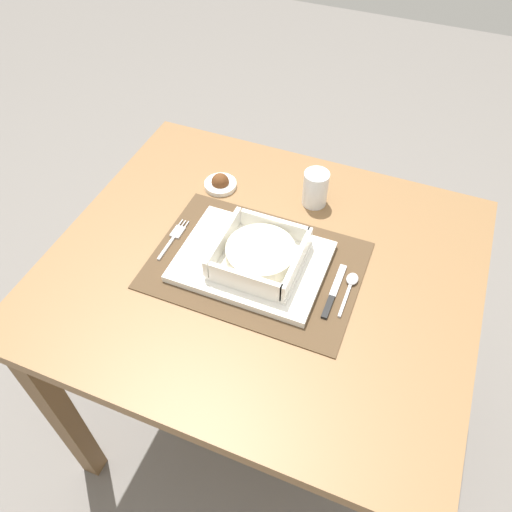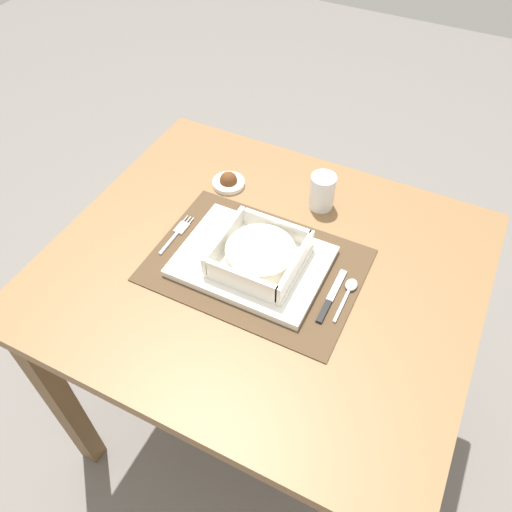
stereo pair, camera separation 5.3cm
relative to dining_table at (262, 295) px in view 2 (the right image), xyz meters
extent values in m
plane|color=slate|center=(0.00, 0.00, -0.62)|extent=(6.00, 6.00, 0.00)
cube|color=brown|center=(0.00, 0.00, 0.09)|extent=(0.88, 0.77, 0.03)
cube|color=brown|center=(-0.39, -0.33, -0.27)|extent=(0.05, 0.05, 0.70)
cube|color=brown|center=(-0.39, 0.33, -0.27)|extent=(0.05, 0.05, 0.70)
cube|color=brown|center=(0.39, 0.33, -0.27)|extent=(0.05, 0.05, 0.70)
cube|color=#4C3823|center=(-0.01, -0.01, 0.11)|extent=(0.43, 0.30, 0.00)
cube|color=white|center=(-0.02, -0.01, 0.12)|extent=(0.30, 0.22, 0.02)
cube|color=white|center=(0.00, -0.01, 0.13)|extent=(0.17, 0.17, 0.01)
cube|color=white|center=(-0.08, -0.01, 0.16)|extent=(0.01, 0.17, 0.04)
cube|color=white|center=(0.08, -0.01, 0.16)|extent=(0.01, 0.17, 0.04)
cube|color=white|center=(0.00, -0.09, 0.16)|extent=(0.15, 0.01, 0.04)
cube|color=white|center=(0.00, 0.07, 0.16)|extent=(0.15, 0.01, 0.04)
cylinder|color=beige|center=(0.00, -0.01, 0.15)|extent=(0.14, 0.14, 0.03)
cube|color=silver|center=(-0.21, -0.04, 0.11)|extent=(0.01, 0.07, 0.00)
cube|color=silver|center=(-0.21, 0.01, 0.11)|extent=(0.02, 0.04, 0.00)
cylinder|color=silver|center=(-0.21, 0.04, 0.11)|extent=(0.00, 0.02, 0.00)
cylinder|color=silver|center=(-0.21, 0.04, 0.11)|extent=(0.00, 0.02, 0.00)
cylinder|color=silver|center=(-0.20, 0.04, 0.11)|extent=(0.00, 0.02, 0.00)
cube|color=silver|center=(0.19, -0.03, 0.11)|extent=(0.01, 0.08, 0.00)
ellipsoid|color=silver|center=(0.19, 0.02, 0.12)|extent=(0.02, 0.03, 0.01)
cube|color=black|center=(0.16, -0.06, 0.11)|extent=(0.01, 0.06, 0.01)
cube|color=silver|center=(0.16, 0.01, 0.11)|extent=(0.01, 0.09, 0.00)
cylinder|color=white|center=(0.04, 0.22, 0.15)|extent=(0.06, 0.06, 0.09)
cylinder|color=#C64C1E|center=(0.04, 0.22, 0.13)|extent=(0.05, 0.05, 0.04)
cylinder|color=white|center=(-0.18, 0.19, 0.11)|extent=(0.08, 0.08, 0.01)
sphere|color=#593319|center=(-0.18, 0.19, 0.12)|extent=(0.04, 0.04, 0.04)
camera|label=1|loc=(0.24, -0.64, 0.92)|focal=35.61mm
camera|label=2|loc=(0.29, -0.62, 0.92)|focal=35.61mm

